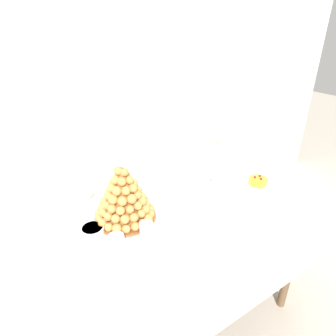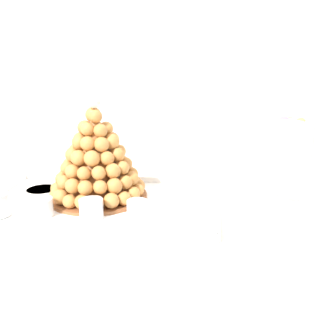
% 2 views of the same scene
% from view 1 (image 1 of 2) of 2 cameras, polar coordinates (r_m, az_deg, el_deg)
% --- Properties ---
extents(ground_plane, '(12.00, 12.00, 0.00)m').
position_cam_1_polar(ground_plane, '(1.88, -1.59, -26.62)').
color(ground_plane, '#B2A899').
extents(backdrop_wall, '(4.80, 0.10, 2.50)m').
position_cam_1_polar(backdrop_wall, '(1.89, -16.43, 18.18)').
color(backdrop_wall, silver).
rests_on(backdrop_wall, ground_plane).
extents(buffet_table, '(1.45, 0.87, 0.73)m').
position_cam_1_polar(buffet_table, '(1.42, -1.92, -11.70)').
color(buffet_table, brown).
rests_on(buffet_table, ground_plane).
extents(serving_tray, '(0.63, 0.40, 0.02)m').
position_cam_1_polar(serving_tray, '(1.29, -6.93, -10.26)').
color(serving_tray, white).
rests_on(serving_tray, buffet_table).
extents(croquembouche, '(0.27, 0.27, 0.29)m').
position_cam_1_polar(croquembouche, '(1.25, -8.68, -5.50)').
color(croquembouche, brown).
rests_on(croquembouche, serving_tray).
extents(dessert_cup_left, '(0.06, 0.06, 0.06)m').
position_cam_1_polar(dessert_cup_left, '(1.13, -14.99, -15.68)').
color(dessert_cup_left, silver).
rests_on(dessert_cup_left, serving_tray).
extents(dessert_cup_mid_left, '(0.06, 0.06, 0.05)m').
position_cam_1_polar(dessert_cup_mid_left, '(1.17, -10.08, -13.94)').
color(dessert_cup_mid_left, silver).
rests_on(dessert_cup_mid_left, serving_tray).
extents(dessert_cup_centre, '(0.06, 0.06, 0.05)m').
position_cam_1_polar(dessert_cup_centre, '(1.20, -4.26, -11.84)').
color(dessert_cup_centre, silver).
rests_on(dessert_cup_centre, serving_tray).
extents(dessert_cup_mid_right, '(0.05, 0.05, 0.05)m').
position_cam_1_polar(dessert_cup_mid_right, '(1.26, -0.03, -9.91)').
color(dessert_cup_mid_right, silver).
rests_on(dessert_cup_mid_right, serving_tray).
extents(dessert_cup_right, '(0.06, 0.06, 0.05)m').
position_cam_1_polar(dessert_cup_right, '(1.30, 4.58, -8.62)').
color(dessert_cup_right, silver).
rests_on(dessert_cup_right, serving_tray).
extents(creme_brulee_ramekin, '(0.09, 0.09, 0.03)m').
position_cam_1_polar(creme_brulee_ramekin, '(1.25, -14.54, -11.61)').
color(creme_brulee_ramekin, white).
rests_on(creme_brulee_ramekin, serving_tray).
extents(macaron_goblet, '(0.14, 0.14, 0.25)m').
position_cam_1_polar(macaron_goblet, '(1.51, 8.24, 1.82)').
color(macaron_goblet, white).
rests_on(macaron_goblet, buffet_table).
extents(fruit_tart_plate, '(0.19, 0.19, 0.05)m').
position_cam_1_polar(fruit_tart_plate, '(1.61, 17.16, -2.79)').
color(fruit_tart_plate, white).
rests_on(fruit_tart_plate, buffet_table).
extents(wine_glass, '(0.07, 0.07, 0.15)m').
position_cam_1_polar(wine_glass, '(1.34, -15.67, -4.65)').
color(wine_glass, silver).
rests_on(wine_glass, buffet_table).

